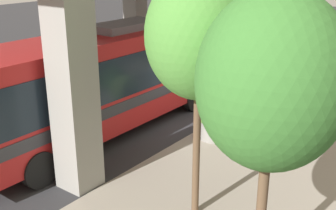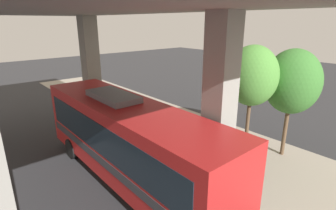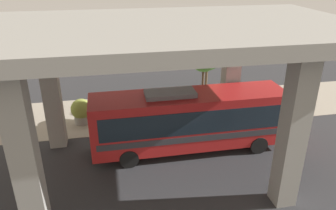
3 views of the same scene
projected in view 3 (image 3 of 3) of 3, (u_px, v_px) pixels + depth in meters
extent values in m
plane|color=#2D2D30|center=(146.00, 132.00, 20.55)|extent=(80.00, 80.00, 0.00)
cube|color=gray|center=(140.00, 112.00, 23.23)|extent=(6.00, 40.00, 0.02)
cube|color=gray|center=(51.00, 90.00, 17.80)|extent=(0.90, 0.90, 6.83)
cube|color=gray|center=(231.00, 78.00, 19.60)|extent=(0.90, 0.90, 6.83)
cube|color=gray|center=(25.00, 161.00, 11.53)|extent=(0.90, 0.90, 6.83)
cube|color=gray|center=(293.00, 134.00, 13.33)|extent=(0.90, 0.90, 6.83)
cube|color=gray|center=(153.00, 30.00, 14.05)|extent=(9.40, 18.32, 0.60)
cube|color=#B21E1E|center=(189.00, 119.00, 17.96)|extent=(2.48, 10.62, 2.92)
cube|color=#19232D|center=(189.00, 113.00, 17.82)|extent=(2.52, 9.77, 1.28)
cube|color=#333338|center=(189.00, 128.00, 18.20)|extent=(2.52, 10.09, 0.35)
cube|color=slate|center=(170.00, 94.00, 17.13)|extent=(1.24, 2.66, 0.24)
cylinder|color=black|center=(242.00, 126.00, 20.22)|extent=(0.28, 1.00, 1.00)
cylinder|color=black|center=(259.00, 145.00, 18.14)|extent=(0.28, 1.00, 1.00)
cylinder|color=black|center=(126.00, 137.00, 18.97)|extent=(0.28, 1.00, 1.00)
cylinder|color=black|center=(129.00, 159.00, 16.89)|extent=(0.28, 1.00, 1.00)
cylinder|color=red|center=(101.00, 120.00, 21.04)|extent=(0.21, 0.21, 0.91)
sphere|color=red|center=(100.00, 113.00, 20.82)|extent=(0.20, 0.20, 0.20)
cylinder|color=red|center=(101.00, 117.00, 21.12)|extent=(0.13, 0.10, 0.10)
cylinder|color=red|center=(101.00, 119.00, 20.84)|extent=(0.13, 0.10, 0.10)
cylinder|color=gray|center=(152.00, 121.00, 21.23)|extent=(0.92, 0.92, 0.63)
sphere|color=olive|center=(152.00, 112.00, 20.97)|extent=(1.12, 1.12, 1.12)
sphere|color=#BF334C|center=(151.00, 116.00, 20.93)|extent=(0.32, 0.32, 0.32)
cylinder|color=gray|center=(82.00, 119.00, 21.54)|extent=(1.02, 1.02, 0.64)
sphere|color=olive|center=(81.00, 109.00, 21.26)|extent=(1.35, 1.35, 1.35)
sphere|color=#993F8C|center=(80.00, 113.00, 21.22)|extent=(0.36, 0.36, 0.36)
cylinder|color=gray|center=(139.00, 113.00, 22.29)|extent=(0.98, 0.98, 0.65)
sphere|color=#38722D|center=(138.00, 104.00, 22.02)|extent=(1.20, 1.20, 1.20)
sphere|color=orange|center=(137.00, 108.00, 21.97)|extent=(0.34, 0.34, 0.34)
cylinder|color=brown|center=(203.00, 86.00, 22.95)|extent=(0.16, 0.16, 3.53)
ellipsoid|color=#4C8C38|center=(204.00, 52.00, 21.95)|extent=(2.24, 2.24, 2.69)
cylinder|color=brown|center=(206.00, 79.00, 25.00)|extent=(0.19, 0.19, 3.03)
ellipsoid|color=#38722D|center=(208.00, 50.00, 24.07)|extent=(2.55, 2.55, 3.06)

